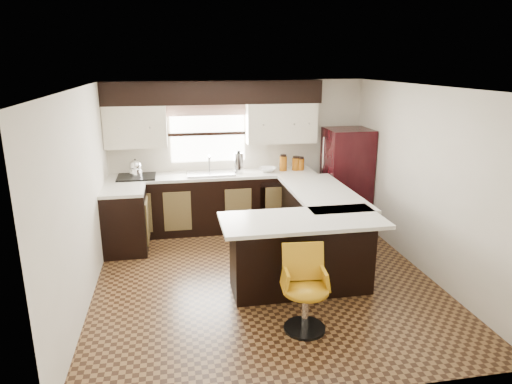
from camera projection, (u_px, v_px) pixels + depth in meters
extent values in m
plane|color=#49301A|center=(264.00, 278.00, 5.85)|extent=(4.40, 4.40, 0.00)
plane|color=silver|center=(265.00, 87.00, 5.19)|extent=(4.40, 4.40, 0.00)
plane|color=beige|center=(238.00, 154.00, 7.60)|extent=(4.40, 0.00, 4.40)
plane|color=beige|center=(323.00, 266.00, 3.44)|extent=(4.40, 0.00, 4.40)
plane|color=beige|center=(83.00, 198.00, 5.15)|extent=(0.00, 4.40, 4.40)
plane|color=beige|center=(424.00, 181.00, 5.89)|extent=(0.00, 4.40, 4.40)
cube|color=black|center=(214.00, 203.00, 7.44)|extent=(3.30, 0.60, 0.90)
cube|color=black|center=(125.00, 222.00, 6.59)|extent=(0.60, 0.70, 0.90)
cube|color=silver|center=(214.00, 175.00, 7.31)|extent=(3.30, 0.60, 0.04)
cube|color=silver|center=(123.00, 190.00, 6.46)|extent=(0.60, 0.70, 0.04)
cube|color=black|center=(214.00, 92.00, 7.08)|extent=(3.40, 0.35, 0.36)
cube|color=beige|center=(136.00, 126.00, 7.01)|extent=(0.94, 0.35, 0.64)
cube|color=beige|center=(281.00, 123.00, 7.41)|extent=(1.14, 0.35, 0.64)
cube|color=white|center=(208.00, 134.00, 7.40)|extent=(1.20, 0.02, 0.90)
cube|color=#D19B93|center=(207.00, 110.00, 7.25)|extent=(1.30, 0.06, 0.18)
cube|color=#B2B2B7|center=(211.00, 173.00, 7.28)|extent=(0.75, 0.45, 0.03)
cube|color=black|center=(278.00, 206.00, 7.36)|extent=(0.58, 0.03, 0.78)
cube|color=black|center=(136.00, 177.00, 7.08)|extent=(0.58, 0.50, 0.02)
cube|color=black|center=(318.00, 225.00, 6.48)|extent=(0.60, 1.95, 0.90)
cube|color=black|center=(301.00, 255.00, 5.46)|extent=(1.65, 0.60, 0.90)
cube|color=silver|center=(322.00, 193.00, 6.35)|extent=(0.84, 1.95, 0.04)
cube|color=silver|center=(302.00, 220.00, 5.24)|extent=(1.89, 0.84, 0.04)
cube|color=black|center=(346.00, 178.00, 7.54)|extent=(0.70, 0.67, 1.64)
cylinder|color=silver|center=(239.00, 163.00, 7.33)|extent=(0.15, 0.15, 0.33)
imported|color=white|center=(267.00, 170.00, 7.45)|extent=(0.32, 0.32, 0.07)
cylinder|color=#8C4A0C|center=(283.00, 164.00, 7.50)|extent=(0.12, 0.12, 0.24)
cylinder|color=#8C4A0C|center=(296.00, 164.00, 7.54)|extent=(0.13, 0.13, 0.20)
cylinder|color=#8C4A0C|center=(300.00, 164.00, 7.55)|extent=(0.13, 0.13, 0.19)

